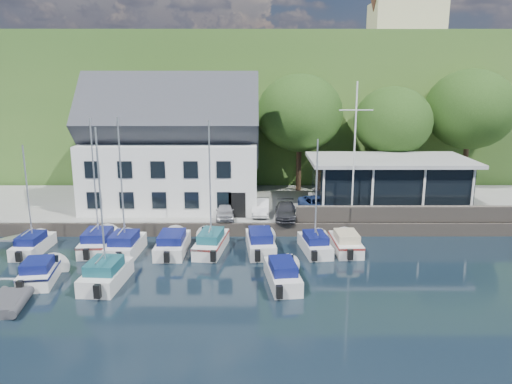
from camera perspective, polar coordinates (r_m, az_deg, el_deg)
ground at (r=27.40m, az=0.16°, el=-12.33°), size 180.00×180.00×0.00m
quay at (r=43.70m, az=0.04°, el=-1.73°), size 60.00×13.00×1.00m
quay_face at (r=37.46m, az=0.07°, el=-4.32°), size 60.00×0.30×1.00m
hillside at (r=86.78m, az=-0.05°, el=10.79°), size 160.00×75.00×16.00m
field_patch at (r=95.14m, az=4.96°, el=15.88°), size 50.00×30.00×0.30m
farmhouse at (r=80.25m, az=16.78°, el=18.70°), size 10.40×7.00×8.20m
harbor_building at (r=42.27m, az=-9.51°, el=4.29°), size 14.40×8.20×8.70m
club_pavilion at (r=43.10m, az=14.84°, el=1.09°), size 13.20×7.20×4.10m
seawall at (r=39.44m, az=17.80°, el=-2.40°), size 18.00×0.50×1.20m
gangway at (r=39.30m, az=-24.87°, el=-5.52°), size 1.20×6.00×1.40m
car_silver at (r=38.62m, az=-3.57°, el=-2.13°), size 1.53×3.47×1.16m
car_white at (r=39.52m, az=0.54°, el=-1.69°), size 1.43×3.78×1.23m
car_dgrey at (r=38.63m, az=3.39°, el=-2.15°), size 1.78×3.97×1.13m
car_blue at (r=40.25m, az=7.04°, el=-1.42°), size 2.44×4.25×1.37m
flagpole at (r=38.06m, az=11.17°, el=4.50°), size 2.49×0.20×10.36m
tree_1 at (r=47.97m, az=-14.92°, el=5.71°), size 7.12×7.12×9.73m
tree_2 at (r=47.69m, az=-4.26°, el=6.16°), size 7.22×7.22×9.87m
tree_3 at (r=47.12m, az=4.98°, el=6.71°), size 8.00×8.00×10.94m
tree_4 at (r=48.20m, az=15.24°, el=5.77°), size 7.17×7.17×9.81m
tree_5 at (r=51.71m, az=23.09°, el=6.54°), size 8.33×8.33×11.38m
boat_r1_0 at (r=36.49m, az=-24.64°, el=-0.18°), size 1.87×5.88×8.21m
boat_r1_1 at (r=35.15m, az=-17.94°, el=0.67°), size 2.44×6.24×9.11m
boat_r1_2 at (r=33.73m, az=-15.11°, el=0.71°), size 2.35×5.90×9.52m
boat_r1_3 at (r=34.67m, az=-9.51°, el=-5.62°), size 2.14×6.49×1.42m
boat_r1_4 at (r=33.45m, az=-5.28°, el=0.59°), size 2.70×6.84×9.04m
boat_r1_5 at (r=34.27m, az=0.51°, el=-5.54°), size 2.45×6.50×1.56m
boat_r1_6 at (r=33.49m, az=6.91°, el=-0.07°), size 2.49×5.95×8.31m
boat_r1_7 at (r=34.89m, az=10.22°, el=-5.54°), size 2.08×5.69×1.41m
boat_r2_0 at (r=32.05m, az=-23.49°, el=-8.20°), size 2.64×5.31×1.41m
boat_r2_1 at (r=29.10m, az=-17.30°, el=-1.41°), size 2.63×6.08×9.53m
boat_r2_3 at (r=29.21m, az=3.04°, el=-9.08°), size 2.50×6.36×1.47m
dinghy_1 at (r=29.49m, az=-26.48°, el=-11.08°), size 2.34×3.45×0.75m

